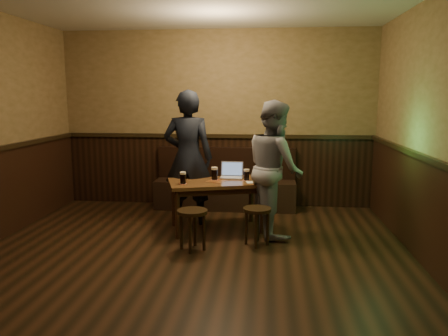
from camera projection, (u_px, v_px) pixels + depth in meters
name	position (u px, v px, depth m)	size (l,w,h in m)	color
room	(184.00, 154.00, 4.32)	(5.04, 6.04, 2.84)	black
bench	(225.00, 189.00, 6.93)	(2.20, 0.50, 0.95)	black
pub_table	(217.00, 187.00, 5.75)	(1.39, 1.04, 0.66)	#543618
stool_left	(192.00, 218.00, 5.01)	(0.37, 0.37, 0.48)	black
stool_right	(257.00, 215.00, 5.19)	(0.35, 0.35, 0.46)	black
pint_left	(183.00, 178.00, 5.54)	(0.10, 0.10, 0.16)	#A72614
pint_mid	(215.00, 173.00, 5.80)	(0.11, 0.11, 0.17)	#A72614
pint_right	(247.00, 175.00, 5.77)	(0.10, 0.10, 0.15)	#A72614
laptop	(232.00, 174.00, 5.96)	(0.31, 0.25, 0.21)	silver
menu	(255.00, 182.00, 5.66)	(0.22, 0.15, 0.00)	silver
person_suit	(188.00, 158.00, 6.01)	(0.68, 0.44, 1.85)	black
person_grey	(275.00, 168.00, 5.54)	(0.84, 0.65, 1.72)	gray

